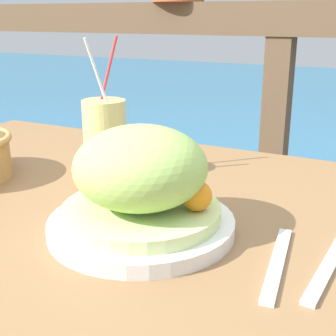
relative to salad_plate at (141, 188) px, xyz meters
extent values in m
cube|color=olive|center=(-0.03, 0.04, -0.08)|extent=(1.30, 0.81, 0.04)
cube|color=olive|center=(-0.62, 0.39, -0.46)|extent=(0.06, 0.06, 0.71)
cube|color=brown|center=(-0.03, 0.81, 0.21)|extent=(2.80, 0.08, 0.09)
cube|color=brown|center=(-0.03, 0.81, -0.33)|extent=(0.07, 0.07, 0.98)
cylinder|color=silver|center=(0.00, 0.00, -0.05)|extent=(0.25, 0.25, 0.02)
cylinder|color=#C6DB8E|center=(0.00, 0.00, -0.03)|extent=(0.21, 0.21, 0.02)
ellipsoid|color=#9EC660|center=(0.00, 0.00, 0.03)|extent=(0.18, 0.18, 0.11)
sphere|color=orange|center=(0.07, 0.02, -0.01)|extent=(0.04, 0.04, 0.04)
sphere|color=orange|center=(-0.07, 0.00, -0.01)|extent=(0.04, 0.04, 0.04)
cylinder|color=#DBCC7F|center=(-0.17, 0.17, 0.01)|extent=(0.08, 0.08, 0.14)
cylinder|color=red|center=(-0.18, 0.18, 0.08)|extent=(0.05, 0.05, 0.21)
cylinder|color=white|center=(-0.17, 0.17, 0.08)|extent=(0.04, 0.06, 0.21)
cube|color=silver|center=(0.19, 0.00, -0.06)|extent=(0.04, 0.18, 0.00)
cube|color=silver|center=(0.24, 0.01, -0.06)|extent=(0.03, 0.18, 0.00)
sphere|color=orange|center=(-0.19, 0.27, -0.03)|extent=(0.07, 0.07, 0.07)
camera|label=1|loc=(0.29, -0.50, 0.22)|focal=50.00mm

